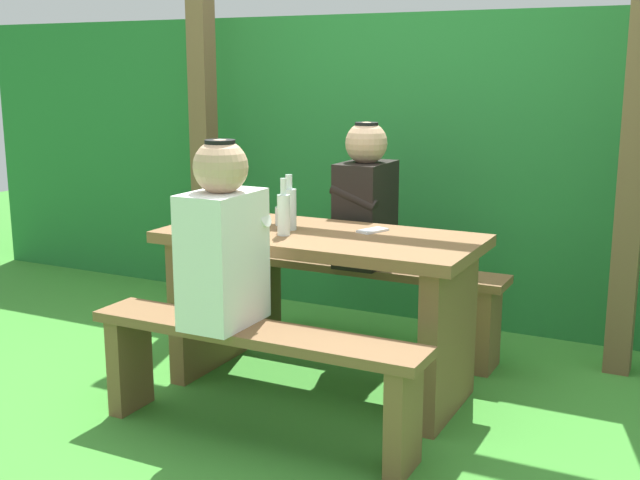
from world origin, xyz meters
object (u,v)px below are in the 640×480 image
object	(u,v)px
picnic_table	(320,284)
cell_phone	(373,230)
bottle_left	(289,207)
bench_near	(254,360)
bench_far	(370,289)
person_black_coat	(365,200)
person_white_shirt	(223,240)
drinking_glass	(283,216)
bottle_right	(284,213)

from	to	relation	value
picnic_table	cell_phone	distance (m)	0.33
bottle_left	bench_near	bearing A→B (deg)	-74.52
bench_far	person_black_coat	world-z (taller)	person_black_coat
person_white_shirt	bottle_left	size ratio (longest dim) A/B	2.90
person_black_coat	drinking_glass	size ratio (longest dim) A/B	8.60
bench_near	person_white_shirt	bearing A→B (deg)	178.57
person_white_shirt	bottle_left	bearing A→B (deg)	92.69
picnic_table	person_black_coat	size ratio (longest dim) A/B	1.95
person_black_coat	person_white_shirt	bearing A→B (deg)	-95.20
bench_far	person_white_shirt	world-z (taller)	person_white_shirt
cell_phone	person_white_shirt	bearing A→B (deg)	-94.29
bottle_left	person_black_coat	bearing A→B (deg)	76.88
bottle_right	cell_phone	bearing A→B (deg)	37.80
bottle_left	cell_phone	distance (m)	0.39
drinking_glass	bottle_right	xyz separation A→B (m)	(0.12, -0.20, 0.06)
drinking_glass	cell_phone	distance (m)	0.43
bottle_right	cell_phone	size ratio (longest dim) A/B	1.78
bench_far	drinking_glass	bearing A→B (deg)	-116.42
picnic_table	person_white_shirt	distance (m)	0.65
drinking_glass	person_black_coat	bearing A→B (deg)	66.40
drinking_glass	bottle_left	world-z (taller)	bottle_left
bench_far	drinking_glass	world-z (taller)	drinking_glass
picnic_table	person_white_shirt	bearing A→B (deg)	-103.24
bottle_right	bench_near	bearing A→B (deg)	-75.18
drinking_glass	bottle_left	bearing A→B (deg)	-45.68
person_white_shirt	person_black_coat	distance (m)	1.13
person_black_coat	bottle_right	xyz separation A→B (m)	(-0.09, -0.67, 0.04)
bottle_left	cell_phone	xyz separation A→B (m)	(0.35, 0.13, -0.10)
picnic_table	bottle_left	world-z (taller)	bottle_left
person_black_coat	picnic_table	bearing A→B (deg)	-86.94
bottle_left	bottle_right	world-z (taller)	same
person_white_shirt	bottle_right	bearing A→B (deg)	88.56
picnic_table	bench_far	world-z (taller)	picnic_table
person_black_coat	cell_phone	bearing A→B (deg)	-62.49
picnic_table	bench_far	bearing A→B (deg)	90.00
person_white_shirt	cell_phone	bearing A→B (deg)	65.00
picnic_table	person_white_shirt	world-z (taller)	person_white_shirt
bench_far	bottle_left	distance (m)	0.76
cell_phone	drinking_glass	bearing A→B (deg)	-153.18
bench_near	cell_phone	xyz separation A→B (m)	(0.19, 0.70, 0.40)
person_white_shirt	cell_phone	world-z (taller)	person_white_shirt
picnic_table	person_black_coat	world-z (taller)	person_black_coat
bench_near	person_white_shirt	distance (m)	0.48
person_black_coat	drinking_glass	bearing A→B (deg)	-113.60
bench_far	bottle_right	size ratio (longest dim) A/B	5.63
person_white_shirt	picnic_table	bearing A→B (deg)	76.76
person_black_coat	bench_far	bearing A→B (deg)	6.28
picnic_table	person_black_coat	bearing A→B (deg)	93.06
bench_far	drinking_glass	distance (m)	0.69
bench_near	bottle_left	xyz separation A→B (m)	(-0.16, 0.58, 0.50)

